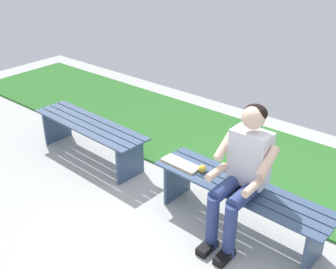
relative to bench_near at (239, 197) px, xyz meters
The scene contains 7 objects.
ground_plane 1.49m from the bench_near, 43.88° to the left, with size 10.00×7.00×0.04m, color #B2B2AD.
grass_strip 1.65m from the bench_near, 49.96° to the right, with size 9.00×1.74×0.03m, color #2D6B28.
bench_near is the anchor object (origin of this frame).
bench_far 2.08m from the bench_near, ahead, with size 1.66×0.50×0.47m.
person_seated 0.37m from the bench_near, 118.18° to the left, with size 0.50×0.69×1.27m.
apple 0.44m from the bench_near, ahead, with size 0.08×0.08×0.08m, color gold.
book_open 0.66m from the bench_near, ahead, with size 0.42×0.17×0.02m.
Camera 1 is at (-1.51, 2.83, 2.60)m, focal length 44.48 mm.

